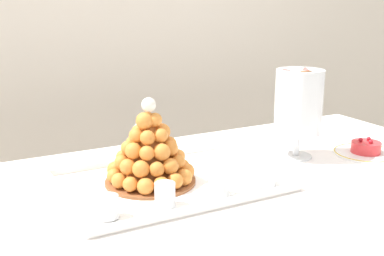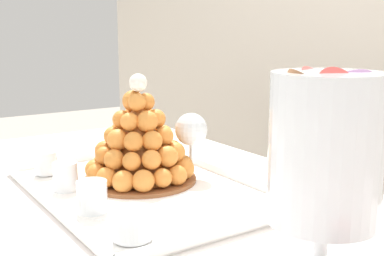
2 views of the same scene
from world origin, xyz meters
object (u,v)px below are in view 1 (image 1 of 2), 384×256
object	(u,v)px
croquembouche	(150,152)
macaron_goblet	(299,102)
dessert_cup_left	(108,207)
fruit_tart_plate	(366,150)
wine_glass	(145,134)
dessert_cup_mid_left	(165,195)
dessert_cup_mid_right	(264,176)
serving_tray	(170,183)
dessert_cup_centre	(218,185)

from	to	relation	value
croquembouche	macaron_goblet	size ratio (longest dim) A/B	0.84
dessert_cup_left	macaron_goblet	size ratio (longest dim) A/B	0.18
fruit_tart_plate	wine_glass	bearing A→B (deg)	164.70
dessert_cup_mid_left	fruit_tart_plate	size ratio (longest dim) A/B	0.29
dessert_cup_left	wine_glass	distance (m)	0.34
dessert_cup_mid_right	macaron_goblet	distance (m)	0.32
serving_tray	dessert_cup_centre	distance (m)	0.16
macaron_goblet	fruit_tart_plate	size ratio (longest dim) A/B	1.42
croquembouche	dessert_cup_centre	size ratio (longest dim) A/B	4.23
dessert_cup_mid_right	wine_glass	xyz separation A→B (m)	(-0.23, 0.27, 0.08)
wine_glass	macaron_goblet	bearing A→B (deg)	-12.60
dessert_cup_left	dessert_cup_centre	distance (m)	0.29
dessert_cup_centre	fruit_tart_plate	size ratio (longest dim) A/B	0.28
croquembouche	dessert_cup_mid_right	distance (m)	0.31
serving_tray	dessert_cup_mid_right	distance (m)	0.25
dessert_cup_centre	fruit_tart_plate	bearing A→B (deg)	7.83
fruit_tart_plate	wine_glass	distance (m)	0.72
serving_tray	fruit_tart_plate	size ratio (longest dim) A/B	2.82
serving_tray	dessert_cup_left	world-z (taller)	dessert_cup_left
macaron_goblet	dessert_cup_centre	bearing A→B (deg)	-156.62
dessert_cup_centre	wine_glass	xyz separation A→B (m)	(-0.09, 0.27, 0.08)
macaron_goblet	dessert_cup_mid_left	bearing A→B (deg)	-162.90
dessert_cup_mid_left	macaron_goblet	size ratio (longest dim) A/B	0.20
dessert_cup_mid_right	macaron_goblet	size ratio (longest dim) A/B	0.22
serving_tray	croquembouche	distance (m)	0.10
dessert_cup_left	macaron_goblet	bearing A→B (deg)	13.30
dessert_cup_left	macaron_goblet	world-z (taller)	macaron_goblet
fruit_tart_plate	croquembouche	bearing A→B (deg)	173.95
croquembouche	fruit_tart_plate	distance (m)	0.73
croquembouche	dessert_cup_left	bearing A→B (deg)	-138.14
serving_tray	dessert_cup_mid_right	size ratio (longest dim) A/B	9.21
dessert_cup_centre	macaron_goblet	xyz separation A→B (m)	(0.39, 0.17, 0.14)
dessert_cup_left	dessert_cup_mid_left	xyz separation A→B (m)	(0.14, -0.00, 0.00)
dessert_cup_mid_left	wine_glass	bearing A→B (deg)	77.52
dessert_cup_left	wine_glass	world-z (taller)	wine_glass
serving_tray	wine_glass	world-z (taller)	wine_glass
dessert_cup_centre	wine_glass	size ratio (longest dim) A/B	0.38
dessert_cup_centre	dessert_cup_mid_right	world-z (taller)	dessert_cup_centre
macaron_goblet	wine_glass	size ratio (longest dim) A/B	1.92
dessert_cup_mid_right	macaron_goblet	bearing A→B (deg)	33.78
dessert_cup_mid_left	wine_glass	size ratio (longest dim) A/B	0.38
dessert_cup_mid_left	dessert_cup_centre	size ratio (longest dim) A/B	1.01
fruit_tart_plate	dessert_cup_centre	bearing A→B (deg)	-172.17
dessert_cup_left	dessert_cup_mid_left	bearing A→B (deg)	-1.93
croquembouche	dessert_cup_left	distance (m)	0.24
macaron_goblet	serving_tray	bearing A→B (deg)	-176.57
dessert_cup_mid_right	fruit_tart_plate	bearing A→B (deg)	9.51
dessert_cup_mid_right	wine_glass	size ratio (longest dim) A/B	0.41
dessert_cup_mid_right	wine_glass	distance (m)	0.36
dessert_cup_left	fruit_tart_plate	world-z (taller)	dessert_cup_left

